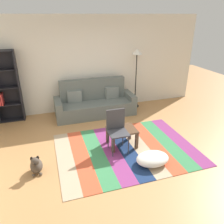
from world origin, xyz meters
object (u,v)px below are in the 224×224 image
at_px(tv_remote, 118,128).
at_px(folding_chair, 117,127).
at_px(coffee_table, 122,132).
at_px(pouf, 152,159).
at_px(dog, 36,165).
at_px(standing_lamp, 137,59).
at_px(couch, 95,103).

height_order(tv_remote, folding_chair, folding_chair).
relative_size(coffee_table, folding_chair, 0.68).
relative_size(pouf, dog, 1.64).
relative_size(dog, folding_chair, 0.44).
bearing_deg(standing_lamp, dog, -140.96).
bearing_deg(dog, folding_chair, 10.06).
xyz_separation_m(couch, pouf, (0.51, -2.65, -0.22)).
bearing_deg(tv_remote, standing_lamp, 72.73).
xyz_separation_m(pouf, standing_lamp, (0.83, 2.84, 1.36)).
relative_size(coffee_table, dog, 1.54).
height_order(couch, folding_chair, couch).
bearing_deg(coffee_table, tv_remote, 146.86).
xyz_separation_m(pouf, folding_chair, (-0.49, 0.71, 0.41)).
height_order(couch, dog, couch).
bearing_deg(couch, pouf, -79.13).
height_order(pouf, standing_lamp, standing_lamp).
bearing_deg(coffee_table, standing_lamp, 59.93).
bearing_deg(couch, tv_remote, -87.33).
xyz_separation_m(standing_lamp, tv_remote, (-1.26, -1.98, -1.05)).
bearing_deg(couch, folding_chair, -89.51).
xyz_separation_m(dog, folding_chair, (1.66, 0.29, 0.37)).
relative_size(standing_lamp, folding_chair, 1.97).
distance_m(couch, tv_remote, 1.80).
distance_m(standing_lamp, folding_chair, 2.68).
xyz_separation_m(dog, standing_lamp, (2.98, 2.42, 1.32)).
xyz_separation_m(couch, dog, (-1.64, -2.23, -0.18)).
bearing_deg(dog, couch, 53.67).
xyz_separation_m(tv_remote, folding_chair, (-0.07, -0.14, 0.11)).
xyz_separation_m(coffee_table, folding_chair, (-0.15, -0.09, 0.20)).
relative_size(coffee_table, pouf, 0.94).
bearing_deg(tv_remote, coffee_table, -17.99).
height_order(coffee_table, tv_remote, tv_remote).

